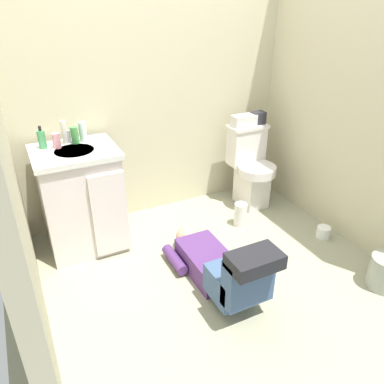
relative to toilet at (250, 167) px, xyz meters
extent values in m
cube|color=#9A997D|center=(-0.80, -0.71, -0.39)|extent=(2.85, 3.03, 0.04)
cube|color=beige|center=(-0.80, 0.34, 0.83)|extent=(2.51, 0.08, 2.40)
cube|color=beige|center=(0.42, -0.71, 0.83)|extent=(0.08, 2.03, 2.40)
cube|color=silver|center=(0.00, -0.04, -0.18)|extent=(0.22, 0.30, 0.38)
cylinder|color=silver|center=(0.00, -0.10, 0.01)|extent=(0.35, 0.35, 0.08)
cube|color=silver|center=(0.00, 0.09, 0.18)|extent=(0.34, 0.17, 0.34)
cube|color=silver|center=(0.00, 0.09, 0.37)|extent=(0.36, 0.19, 0.03)
cube|color=silver|center=(-1.56, -0.01, 0.02)|extent=(0.56, 0.48, 0.78)
cube|color=silver|center=(-1.56, -0.01, 0.43)|extent=(0.60, 0.52, 0.04)
cylinder|color=silver|center=(-1.56, -0.03, 0.43)|extent=(0.28, 0.28, 0.05)
cube|color=silver|center=(-1.41, -0.26, 0.00)|extent=(0.26, 0.03, 0.66)
cylinder|color=silver|center=(-1.56, 0.13, 0.50)|extent=(0.02, 0.02, 0.10)
cube|color=#512D6B|center=(-0.86, -0.75, -0.28)|extent=(0.29, 0.52, 0.17)
sphere|color=tan|center=(-0.86, -0.42, -0.27)|extent=(0.19, 0.19, 0.19)
cube|color=#3D557C|center=(-0.86, -1.11, -0.19)|extent=(0.31, 0.28, 0.20)
cube|color=#3D557C|center=(-0.86, -1.25, -0.07)|extent=(0.31, 0.12, 0.32)
cube|color=black|center=(-0.86, -1.29, 0.11)|extent=(0.31, 0.19, 0.09)
cylinder|color=#512D6B|center=(-1.05, -0.59, -0.31)|extent=(0.08, 0.30, 0.08)
cube|color=silver|center=(-0.05, 0.09, 0.43)|extent=(0.22, 0.11, 0.10)
cube|color=#26262D|center=(0.10, 0.09, 0.44)|extent=(0.12, 0.09, 0.11)
cylinder|color=#408F57|center=(-1.75, 0.11, 0.52)|extent=(0.06, 0.06, 0.13)
cylinder|color=black|center=(-1.75, 0.11, 0.60)|extent=(0.02, 0.02, 0.04)
cylinder|color=pink|center=(-1.66, 0.08, 0.51)|extent=(0.06, 0.06, 0.11)
cylinder|color=white|center=(-1.59, 0.14, 0.54)|extent=(0.04, 0.04, 0.17)
cylinder|color=#44994C|center=(-1.52, 0.12, 0.51)|extent=(0.05, 0.05, 0.13)
cylinder|color=silver|center=(-1.46, 0.13, 0.53)|extent=(0.05, 0.05, 0.15)
cylinder|color=white|center=(-0.30, -0.32, -0.26)|extent=(0.11, 0.11, 0.21)
cylinder|color=white|center=(0.22, -0.79, -0.32)|extent=(0.11, 0.11, 0.10)
camera|label=1|loc=(-1.93, -2.66, 1.44)|focal=35.34mm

